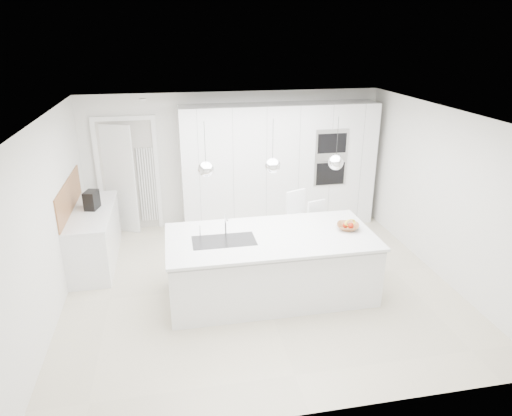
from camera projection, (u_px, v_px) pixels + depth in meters
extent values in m
plane|color=beige|center=(260.00, 284.00, 6.76)|extent=(5.50, 5.50, 0.00)
plane|color=silver|center=(234.00, 159.00, 8.59)|extent=(5.50, 0.00, 5.50)
plane|color=silver|center=(49.00, 220.00, 5.82)|extent=(0.00, 5.00, 5.00)
plane|color=white|center=(260.00, 115.00, 5.85)|extent=(5.50, 5.50, 0.00)
cube|color=white|center=(279.00, 166.00, 8.50)|extent=(3.60, 0.60, 2.30)
cube|color=white|center=(114.00, 179.00, 8.22)|extent=(0.76, 0.38, 2.00)
cube|color=white|center=(95.00, 238.00, 7.27)|extent=(0.60, 1.80, 0.86)
cube|color=white|center=(91.00, 211.00, 7.11)|extent=(0.62, 1.82, 0.04)
cube|color=#986135|center=(69.00, 196.00, 6.96)|extent=(0.02, 1.80, 0.50)
cube|color=white|center=(271.00, 268.00, 6.35)|extent=(2.80, 1.20, 0.86)
cube|color=white|center=(271.00, 237.00, 6.23)|extent=(2.84, 1.40, 0.04)
cylinder|color=white|center=(225.00, 224.00, 6.20)|extent=(0.02, 0.02, 0.30)
sphere|color=white|center=(206.00, 169.00, 5.66)|extent=(0.20, 0.20, 0.20)
sphere|color=white|center=(273.00, 166.00, 5.81)|extent=(0.20, 0.20, 0.20)
sphere|color=white|center=(336.00, 162.00, 5.96)|extent=(0.20, 0.20, 0.20)
imported|color=#986135|center=(348.00, 227.00, 6.41)|extent=(0.41, 0.41, 0.08)
cube|color=black|center=(92.00, 200.00, 7.11)|extent=(0.23, 0.30, 0.29)
sphere|color=#9D1B0A|center=(351.00, 226.00, 6.35)|extent=(0.09, 0.09, 0.09)
sphere|color=#9D1B0A|center=(345.00, 225.00, 6.37)|extent=(0.08, 0.08, 0.08)
torus|color=gold|center=(350.00, 223.00, 6.36)|extent=(0.22, 0.16, 0.20)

